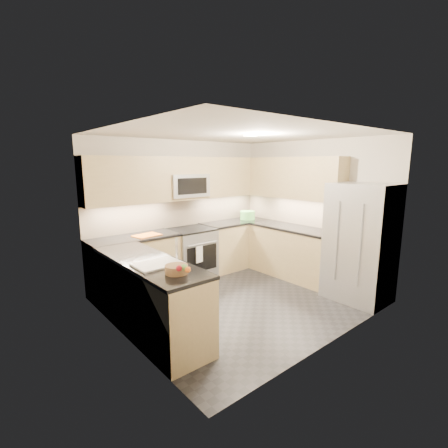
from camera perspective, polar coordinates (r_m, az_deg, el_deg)
floor at (r=5.18m, az=2.55°, el=-13.16°), size 3.60×3.20×0.00m
ceiling at (r=4.76m, az=2.81°, el=15.56°), size 3.60×3.20×0.02m
wall_back at (r=6.07m, az=-7.60°, el=2.61°), size 3.60×0.02×2.50m
wall_front at (r=3.82m, az=19.16°, el=-2.69°), size 3.60×0.02×2.50m
wall_left at (r=3.86m, az=-17.45°, el=-2.47°), size 0.02×3.20×2.50m
wall_right at (r=6.16m, az=15.10°, el=2.45°), size 0.02×3.20×2.50m
base_cab_back_left at (r=5.49m, az=-15.40°, el=-7.15°), size 1.42×0.60×0.90m
base_cab_back_right at (r=6.64m, az=1.95°, el=-3.65°), size 1.42×0.60×0.90m
base_cab_right at (r=6.18m, az=11.99°, el=-4.99°), size 0.60×1.70×0.90m
base_cab_peninsula at (r=4.22m, az=-12.98°, el=-12.55°), size 0.60×2.00×0.90m
countertop_back_left at (r=5.37m, az=-15.64°, el=-2.36°), size 1.42×0.63×0.04m
countertop_back_right at (r=6.54m, az=1.97°, el=0.34°), size 1.42×0.63×0.04m
countertop_right at (r=6.07m, az=12.16°, el=-0.71°), size 0.63×1.70×0.04m
countertop_peninsula at (r=4.06m, az=-13.26°, el=-6.43°), size 0.63×2.00×0.04m
upper_cab_back at (r=5.87m, az=-6.82°, el=7.99°), size 3.60×0.35×0.75m
upper_cab_right at (r=6.13m, az=12.29°, el=7.93°), size 0.35×1.95×0.75m
backsplash_back at (r=6.08m, az=-7.56°, el=2.09°), size 3.60×0.01×0.51m
backsplash_right at (r=6.43m, az=11.77°, el=2.43°), size 0.01×2.30×0.51m
gas_range at (r=5.97m, az=-5.73°, el=-5.30°), size 0.76×0.65×0.91m
range_cooktop at (r=5.86m, az=-5.82°, el=-0.97°), size 0.76×0.65×0.03m
oven_door_glass at (r=5.72m, az=-3.86°, el=-6.06°), size 0.62×0.02×0.45m
oven_handle at (r=5.63m, az=-3.77°, el=-3.47°), size 0.60×0.02×0.02m
microwave at (r=5.86m, az=-6.65°, el=6.76°), size 0.76×0.40×0.40m
microwave_door at (r=5.69m, az=-5.51°, el=6.67°), size 0.60×0.01×0.28m
refrigerator at (r=5.35m, az=22.85°, el=-3.07°), size 0.70×0.90×1.80m
fridge_handle_left at (r=4.94m, az=22.76°, el=-3.56°), size 0.02×0.02×1.20m
fridge_handle_right at (r=5.11m, az=19.18°, el=-2.87°), size 0.02×0.02×1.20m
sink_basin at (r=3.86m, az=-11.54°, el=-7.89°), size 0.52×0.38×0.16m
faucet at (r=3.92m, az=-8.30°, el=-4.41°), size 0.03×0.03×0.28m
utensil_bowl at (r=6.75m, az=4.16°, el=1.56°), size 0.36×0.36×0.17m
cutting_board at (r=5.38m, az=-13.39°, el=-1.94°), size 0.45×0.35×0.01m
fruit_basket at (r=3.51m, az=-8.36°, el=-7.88°), size 0.33×0.33×0.09m
fruit_apple at (r=3.31m, az=-7.92°, el=-7.71°), size 0.06×0.06×0.06m
fruit_pear at (r=3.33m, az=-7.00°, el=-7.58°), size 0.07×0.07×0.07m
dish_towel_check at (r=5.61m, az=-4.36°, el=-5.33°), size 0.15×0.04×0.29m
fruit_orange at (r=3.27m, az=-6.38°, el=-7.98°), size 0.06×0.06×0.06m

